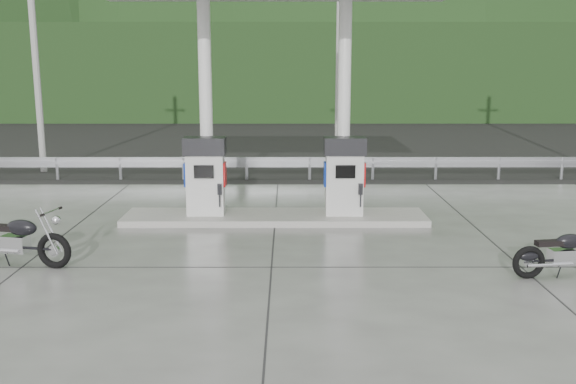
{
  "coord_description": "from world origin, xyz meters",
  "views": [
    {
      "loc": [
        0.28,
        -12.04,
        3.63
      ],
      "look_at": [
        0.3,
        1.0,
        1.0
      ],
      "focal_mm": 40.0,
      "sensor_mm": 36.0,
      "label": 1
    }
  ],
  "objects_px": {
    "gas_pump_left": "(205,176)",
    "gas_pump_right": "(344,176)",
    "motorcycle_right": "(564,254)",
    "motorcycle_left": "(18,241)"
  },
  "relations": [
    {
      "from": "motorcycle_left",
      "to": "gas_pump_right",
      "type": "bearing_deg",
      "value": 41.0
    },
    {
      "from": "gas_pump_left",
      "to": "motorcycle_left",
      "type": "distance_m",
      "value": 4.54
    },
    {
      "from": "gas_pump_left",
      "to": "gas_pump_right",
      "type": "xyz_separation_m",
      "value": [
        3.2,
        0.0,
        0.0
      ]
    },
    {
      "from": "motorcycle_right",
      "to": "motorcycle_left",
      "type": "bearing_deg",
      "value": 168.76
    },
    {
      "from": "gas_pump_left",
      "to": "motorcycle_left",
      "type": "relative_size",
      "value": 0.92
    },
    {
      "from": "gas_pump_left",
      "to": "motorcycle_left",
      "type": "height_order",
      "value": "gas_pump_left"
    },
    {
      "from": "gas_pump_right",
      "to": "motorcycle_right",
      "type": "distance_m",
      "value": 5.31
    },
    {
      "from": "gas_pump_left",
      "to": "motorcycle_right",
      "type": "height_order",
      "value": "gas_pump_left"
    },
    {
      "from": "motorcycle_left",
      "to": "motorcycle_right",
      "type": "relative_size",
      "value": 1.14
    },
    {
      "from": "motorcycle_right",
      "to": "gas_pump_left",
      "type": "bearing_deg",
      "value": 141.37
    }
  ]
}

